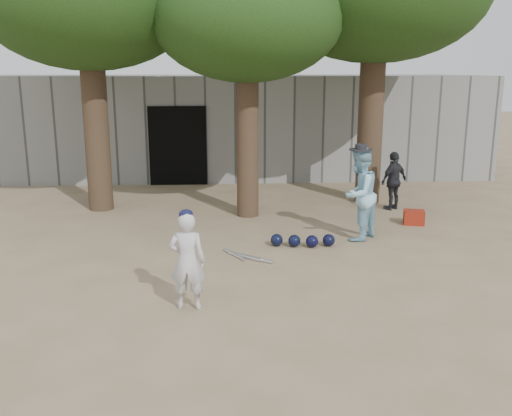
{
  "coord_description": "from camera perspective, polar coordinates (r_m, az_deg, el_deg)",
  "views": [
    {
      "loc": [
        0.08,
        -8.17,
        3.2
      ],
      "look_at": [
        0.6,
        1.0,
        0.95
      ],
      "focal_mm": 40.0,
      "sensor_mm": 36.0,
      "label": 1
    }
  ],
  "objects": [
    {
      "name": "back_building",
      "position": [
        18.58,
        -3.54,
        8.48
      ],
      "size": [
        16.0,
        5.24,
        3.0
      ],
      "color": "gray",
      "rests_on": "ground"
    },
    {
      "name": "spectator_dark",
      "position": [
        13.57,
        13.61,
        2.67
      ],
      "size": [
        0.84,
        0.72,
        1.36
      ],
      "primitive_type": "imported",
      "rotation": [
        0.0,
        0.0,
        3.73
      ],
      "color": "black",
      "rests_on": "ground"
    },
    {
      "name": "helmet_row",
      "position": [
        10.56,
        4.71,
        -3.27
      ],
      "size": [
        1.19,
        0.35,
        0.23
      ],
      "color": "black",
      "rests_on": "ground"
    },
    {
      "name": "spectator_blue",
      "position": [
        10.97,
        10.25,
        1.35
      ],
      "size": [
        1.07,
        1.09,
        1.77
      ],
      "primitive_type": "imported",
      "rotation": [
        0.0,
        0.0,
        4.01
      ],
      "color": "#95CDE6",
      "rests_on": "ground"
    },
    {
      "name": "boy_player",
      "position": [
        7.75,
        -6.88,
        -5.3
      ],
      "size": [
        0.52,
        0.37,
        1.36
      ],
      "primitive_type": "imported",
      "rotation": [
        0.0,
        0.0,
        3.06
      ],
      "color": "silver",
      "rests_on": "ground"
    },
    {
      "name": "ground",
      "position": [
        8.77,
        -3.57,
        -7.66
      ],
      "size": [
        70.0,
        70.0,
        0.0
      ],
      "primitive_type": "plane",
      "color": "#937C5E",
      "rests_on": "ground"
    },
    {
      "name": "red_bag",
      "position": [
        12.47,
        15.52,
        -0.91
      ],
      "size": [
        0.48,
        0.41,
        0.3
      ],
      "primitive_type": "cube",
      "rotation": [
        0.0,
        0.0,
        -0.23
      ],
      "color": "#A42415",
      "rests_on": "ground"
    },
    {
      "name": "bat_pile",
      "position": [
        9.92,
        -1.1,
        -4.88
      ],
      "size": [
        0.86,
        0.82,
        0.06
      ],
      "color": "silver",
      "rests_on": "ground"
    }
  ]
}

